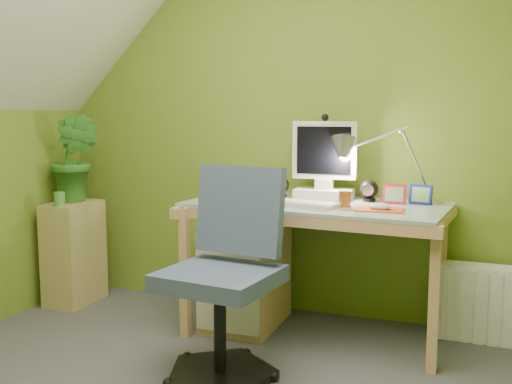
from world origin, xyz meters
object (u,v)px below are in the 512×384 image
(potted_plant, at_px, (75,158))
(task_chair, at_px, (220,273))
(desk, at_px, (316,269))
(monitor, at_px, (325,155))
(desk_lamp, at_px, (403,148))
(side_ledge, at_px, (74,253))
(radiator, at_px, (479,303))

(potted_plant, bearing_deg, task_chair, -29.20)
(desk, bearing_deg, monitor, 95.09)
(desk_lamp, height_order, potted_plant, desk_lamp)
(side_ledge, relative_size, potted_plant, 1.18)
(desk_lamp, relative_size, side_ledge, 0.90)
(desk_lamp, xyz_separation_m, task_chair, (-0.73, -0.92, -0.56))
(task_chair, distance_m, radiator, 1.55)
(monitor, bearing_deg, desk, -93.69)
(desk, height_order, radiator, desk)
(task_chair, bearing_deg, desk, 76.84)
(desk, height_order, side_ledge, desk)
(potted_plant, xyz_separation_m, task_chair, (1.40, -0.79, -0.46))
(desk, bearing_deg, potted_plant, -176.44)
(monitor, height_order, potted_plant, monitor)
(side_ledge, distance_m, potted_plant, 0.64)
(monitor, relative_size, side_ledge, 0.77)
(desk, height_order, task_chair, task_chair)
(radiator, bearing_deg, task_chair, -138.48)
(side_ledge, bearing_deg, desk, 0.18)
(task_chair, bearing_deg, potted_plant, 158.22)
(monitor, height_order, side_ledge, monitor)
(desk_lamp, distance_m, task_chair, 1.30)
(side_ledge, xyz_separation_m, potted_plant, (0.00, 0.05, 0.64))
(monitor, relative_size, task_chair, 0.50)
(desk, distance_m, potted_plant, 1.79)
(desk_lamp, height_order, radiator, desk_lamp)
(radiator, bearing_deg, side_ledge, -172.84)
(monitor, bearing_deg, radiator, -0.50)
(side_ledge, height_order, radiator, side_ledge)
(monitor, height_order, radiator, monitor)
(side_ledge, bearing_deg, task_chair, -27.63)
(desk_lamp, bearing_deg, monitor, -165.38)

